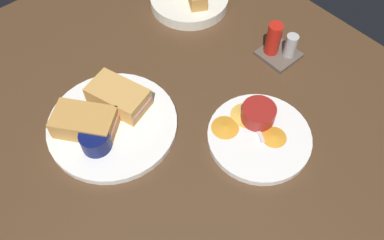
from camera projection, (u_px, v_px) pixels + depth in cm
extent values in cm
cube|color=#4C331E|center=(159.00, 104.00, 92.52)|extent=(110.00, 110.00, 3.00)
cylinder|color=white|center=(113.00, 124.00, 86.42)|extent=(28.66, 28.66, 1.60)
cube|color=tan|center=(118.00, 97.00, 86.80)|extent=(14.71, 11.25, 4.80)
cube|color=#DB938E|center=(118.00, 97.00, 86.80)|extent=(14.77, 10.75, 0.80)
cube|color=#C68C42|center=(85.00, 122.00, 82.87)|extent=(14.92, 14.00, 4.80)
cube|color=#DB938E|center=(85.00, 122.00, 82.87)|extent=(14.75, 13.68, 0.80)
cylinder|color=#0C144C|center=(95.00, 140.00, 80.57)|extent=(6.29, 6.29, 4.33)
cylinder|color=black|center=(94.00, 136.00, 79.12)|extent=(5.16, 5.16, 0.60)
cube|color=silver|center=(124.00, 114.00, 86.74)|extent=(2.48, 5.47, 0.40)
ellipsoid|color=silver|center=(108.00, 131.00, 83.93)|extent=(3.09, 3.73, 0.80)
cylinder|color=white|center=(259.00, 137.00, 84.55)|extent=(22.51, 22.51, 1.60)
cylinder|color=maroon|center=(258.00, 114.00, 84.90)|extent=(7.50, 7.50, 3.62)
cylinder|color=olive|center=(259.00, 110.00, 83.74)|extent=(6.15, 6.15, 0.60)
cube|color=silver|center=(259.00, 132.00, 84.03)|extent=(5.26, 3.23, 0.40)
ellipsoid|color=silver|center=(251.00, 112.00, 86.94)|extent=(3.85, 3.42, 0.80)
cone|color=orange|center=(225.00, 127.00, 84.74)|extent=(7.31, 7.31, 0.60)
cone|color=gold|center=(245.00, 114.00, 86.62)|extent=(6.92, 6.92, 0.60)
cone|color=gold|center=(247.00, 119.00, 85.85)|extent=(5.62, 5.62, 0.60)
cone|color=orange|center=(274.00, 136.00, 83.34)|extent=(5.78, 5.78, 0.60)
cylinder|color=silver|center=(189.00, 0.00, 109.48)|extent=(21.81, 21.81, 3.00)
cube|color=brown|center=(279.00, 54.00, 99.00)|extent=(9.00, 9.00, 1.00)
cylinder|color=red|center=(273.00, 39.00, 95.41)|extent=(3.60, 3.60, 8.50)
cylinder|color=#B2B2B2|center=(291.00, 45.00, 95.87)|extent=(3.00, 3.00, 6.00)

